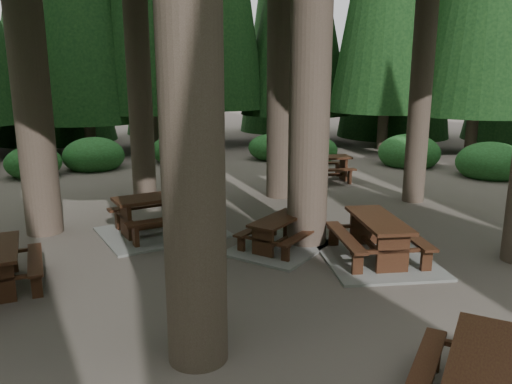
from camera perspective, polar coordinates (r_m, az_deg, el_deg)
name	(u,v)px	position (r m, az deg, el deg)	size (l,w,h in m)	color
ground	(278,252)	(10.33, 2.53, -6.82)	(80.00, 80.00, 0.00)	#554D45
picnic_table_a	(279,239)	(10.40, 2.62, -5.42)	(2.53, 2.41, 0.67)	gray
picnic_table_c	(162,220)	(11.57, -10.69, -3.14)	(2.78, 2.36, 0.89)	gray
picnic_table_d	(322,165)	(17.12, 7.54, 3.13)	(2.28, 2.03, 0.83)	#361410
picnic_table_e	(484,376)	(6.00, 24.58, -18.59)	(2.25, 2.18, 0.76)	#361410
picnic_table_f	(377,245)	(10.09, 13.66, -5.91)	(2.76, 3.02, 0.84)	gray
shrub_ring	(290,219)	(11.15, 3.89, -3.13)	(23.86, 24.64, 1.49)	#20511B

